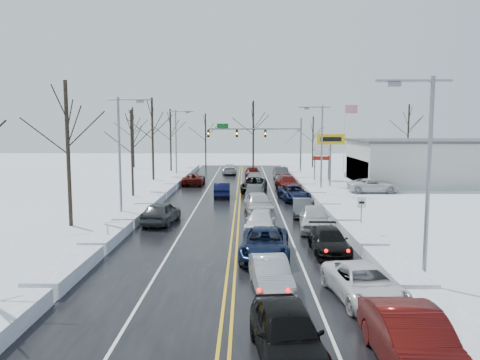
{
  "coord_description": "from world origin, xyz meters",
  "views": [
    {
      "loc": [
        0.65,
        -37.92,
        6.93
      ],
      "look_at": [
        0.24,
        0.22,
        2.5
      ],
      "focal_mm": 35.0,
      "sensor_mm": 36.0,
      "label": 1
    }
  ],
  "objects_px": {
    "flagpole": "(346,133)",
    "dealership_building": "(440,162)",
    "queued_car_0": "(287,359)",
    "traffic_signal_mast": "(265,136)",
    "tires_plus_sign": "(331,143)",
    "oncoming_car_0": "(222,197)"
  },
  "relations": [
    {
      "from": "traffic_signal_mast",
      "to": "tires_plus_sign",
      "type": "bearing_deg",
      "value": -59.54
    },
    {
      "from": "oncoming_car_0",
      "to": "traffic_signal_mast",
      "type": "bearing_deg",
      "value": -105.79
    },
    {
      "from": "tires_plus_sign",
      "to": "traffic_signal_mast",
      "type": "bearing_deg",
      "value": 120.46
    },
    {
      "from": "traffic_signal_mast",
      "to": "flagpole",
      "type": "relative_size",
      "value": 1.33
    },
    {
      "from": "traffic_signal_mast",
      "to": "tires_plus_sign",
      "type": "height_order",
      "value": "traffic_signal_mast"
    },
    {
      "from": "tires_plus_sign",
      "to": "oncoming_car_0",
      "type": "height_order",
      "value": "tires_plus_sign"
    },
    {
      "from": "traffic_signal_mast",
      "to": "flagpole",
      "type": "bearing_deg",
      "value": 9.73
    },
    {
      "from": "queued_car_0",
      "to": "oncoming_car_0",
      "type": "distance_m",
      "value": 32.03
    },
    {
      "from": "tires_plus_sign",
      "to": "oncoming_car_0",
      "type": "relative_size",
      "value": 1.37
    },
    {
      "from": "flagpole",
      "to": "oncoming_car_0",
      "type": "relative_size",
      "value": 2.28
    },
    {
      "from": "dealership_building",
      "to": "traffic_signal_mast",
      "type": "bearing_deg",
      "value": 154.05
    },
    {
      "from": "dealership_building",
      "to": "oncoming_car_0",
      "type": "distance_m",
      "value": 27.89
    },
    {
      "from": "oncoming_car_0",
      "to": "flagpole",
      "type": "bearing_deg",
      "value": -128.49
    },
    {
      "from": "tires_plus_sign",
      "to": "queued_car_0",
      "type": "bearing_deg",
      "value": -101.94
    },
    {
      "from": "queued_car_0",
      "to": "oncoming_car_0",
      "type": "relative_size",
      "value": 1.1
    },
    {
      "from": "flagpole",
      "to": "oncoming_car_0",
      "type": "bearing_deg",
      "value": -126.32
    },
    {
      "from": "dealership_building",
      "to": "queued_car_0",
      "type": "distance_m",
      "value": 48.09
    },
    {
      "from": "queued_car_0",
      "to": "oncoming_car_0",
      "type": "height_order",
      "value": "queued_car_0"
    },
    {
      "from": "flagpole",
      "to": "dealership_building",
      "type": "distance_m",
      "value": 15.24
    },
    {
      "from": "tires_plus_sign",
      "to": "dealership_building",
      "type": "distance_m",
      "value": 13.82
    },
    {
      "from": "tires_plus_sign",
      "to": "flagpole",
      "type": "xyz_separation_m",
      "value": [
        4.67,
        14.01,
        0.93
      ]
    },
    {
      "from": "traffic_signal_mast",
      "to": "tires_plus_sign",
      "type": "distance_m",
      "value": 13.92
    }
  ]
}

